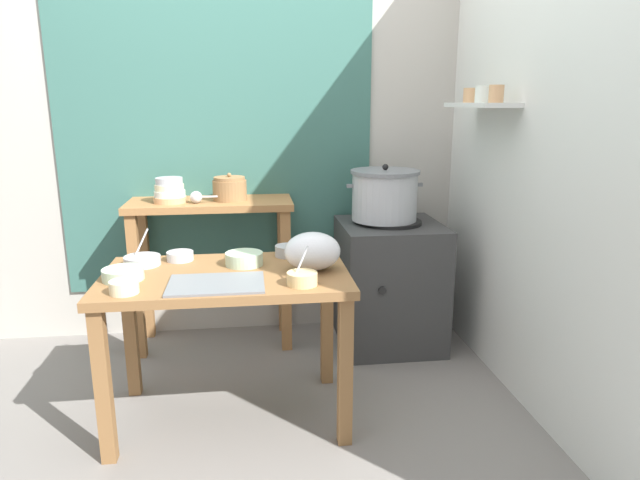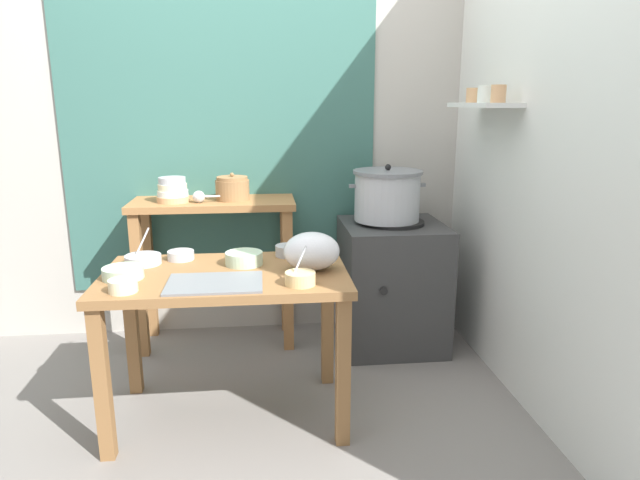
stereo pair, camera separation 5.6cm
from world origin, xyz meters
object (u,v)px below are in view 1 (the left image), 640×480
(prep_bowl_0, at_px, (180,256))
(prep_bowl_5, at_px, (124,286))
(bowl_stack_enamel, at_px, (170,191))
(clay_pot, at_px, (230,189))
(plastic_bag, at_px, (312,251))
(prep_bowl_3, at_px, (123,274))
(serving_tray, at_px, (216,284))
(prep_bowl_6, at_px, (288,250))
(ladle, at_px, (198,197))
(stove_block, at_px, (389,283))
(prep_table, at_px, (227,296))
(steamer_pot, at_px, (385,195))
(prep_bowl_1, at_px, (245,258))
(prep_bowl_4, at_px, (142,260))
(back_shelf_table, at_px, (212,237))
(prep_bowl_2, at_px, (302,278))

(prep_bowl_0, relative_size, prep_bowl_5, 1.10)
(bowl_stack_enamel, relative_size, prep_bowl_0, 1.46)
(clay_pot, height_order, plastic_bag, clay_pot)
(plastic_bag, height_order, prep_bowl_3, plastic_bag)
(serving_tray, bearing_deg, prep_bowl_0, 115.66)
(plastic_bag, bearing_deg, prep_bowl_6, 111.33)
(clay_pot, height_order, ladle, clay_pot)
(stove_block, bearing_deg, prep_table, -142.31)
(steamer_pot, xyz_separation_m, prep_bowl_1, (-0.83, -0.64, -0.18))
(serving_tray, relative_size, prep_bowl_5, 3.45)
(serving_tray, distance_m, prep_bowl_1, 0.31)
(prep_table, distance_m, prep_bowl_1, 0.20)
(prep_bowl_4, relative_size, prep_bowl_6, 1.34)
(bowl_stack_enamel, xyz_separation_m, prep_bowl_6, (0.64, -0.59, -0.22))
(back_shelf_table, relative_size, steamer_pot, 2.10)
(stove_block, xyz_separation_m, prep_bowl_6, (-0.65, -0.49, 0.37))
(prep_bowl_2, bearing_deg, prep_bowl_0, 141.22)
(steamer_pot, distance_m, prep_bowl_3, 1.58)
(plastic_bag, xyz_separation_m, prep_bowl_5, (-0.79, -0.22, -0.06))
(serving_tray, xyz_separation_m, prep_bowl_2, (0.36, -0.04, 0.03))
(prep_bowl_3, height_order, prep_bowl_5, prep_bowl_5)
(plastic_bag, height_order, prep_bowl_4, plastic_bag)
(back_shelf_table, distance_m, ladle, 0.27)
(prep_bowl_1, height_order, prep_bowl_6, prep_bowl_1)
(steamer_pot, relative_size, serving_tray, 1.14)
(prep_bowl_0, distance_m, prep_bowl_3, 0.35)
(clay_pot, relative_size, prep_bowl_4, 1.18)
(prep_table, bearing_deg, stove_block, 37.69)
(stove_block, distance_m, plastic_bag, 1.02)
(back_shelf_table, relative_size, prep_bowl_1, 5.45)
(bowl_stack_enamel, relative_size, prep_bowl_6, 1.49)
(prep_bowl_4, bearing_deg, steamer_pot, 24.21)
(prep_bowl_0, bearing_deg, prep_bowl_5, -110.15)
(prep_table, bearing_deg, plastic_bag, -0.71)
(back_shelf_table, xyz_separation_m, bowl_stack_enamel, (-0.22, -0.03, 0.29))
(prep_bowl_0, height_order, prep_bowl_6, prep_bowl_6)
(steamer_pot, distance_m, prep_bowl_2, 1.15)
(stove_block, height_order, prep_bowl_0, stove_block)
(serving_tray, xyz_separation_m, prep_bowl_4, (-0.36, 0.34, 0.02))
(prep_bowl_3, bearing_deg, steamer_pot, 30.76)
(prep_bowl_0, xyz_separation_m, prep_bowl_3, (-0.21, -0.28, 0.00))
(ladle, distance_m, plastic_bag, 0.99)
(stove_block, height_order, prep_bowl_2, prep_bowl_2)
(prep_bowl_3, relative_size, prep_bowl_5, 1.52)
(prep_bowl_4, bearing_deg, ladle, 70.75)
(prep_bowl_2, height_order, prep_bowl_3, prep_bowl_2)
(prep_table, bearing_deg, prep_bowl_3, -173.87)
(prep_bowl_3, distance_m, prep_bowl_5, 0.19)
(steamer_pot, xyz_separation_m, plastic_bag, (-0.52, -0.76, -0.12))
(prep_bowl_2, bearing_deg, clay_pot, 106.66)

